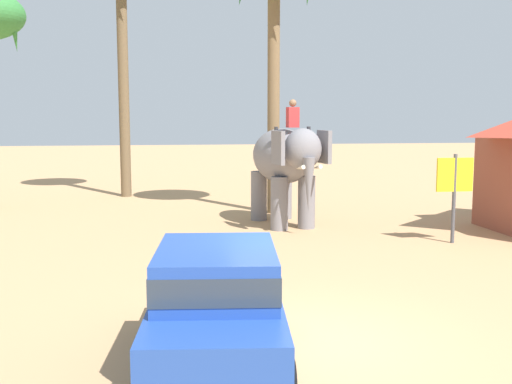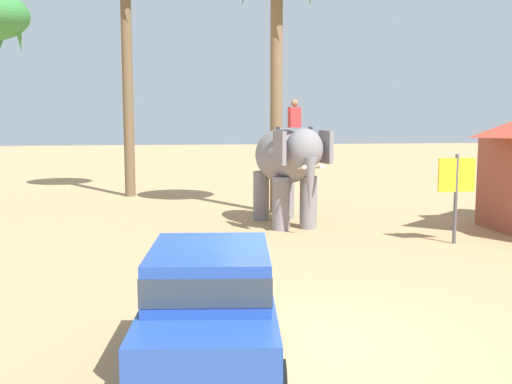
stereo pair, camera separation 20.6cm
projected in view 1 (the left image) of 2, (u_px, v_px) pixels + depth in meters
name	position (u px, v px, depth m)	size (l,w,h in m)	color
ground_plane	(315.00, 341.00, 9.55)	(120.00, 120.00, 0.00)	tan
car_sedan_foreground	(217.00, 303.00, 8.43)	(2.18, 4.25, 1.70)	#23479E
elephant_with_mahout	(285.00, 162.00, 19.18)	(2.21, 4.00, 3.88)	slate
signboard_yellow	(455.00, 181.00, 16.58)	(1.00, 0.10, 2.40)	#4C4C51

